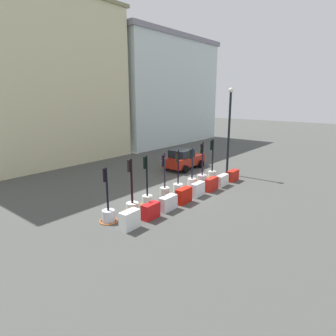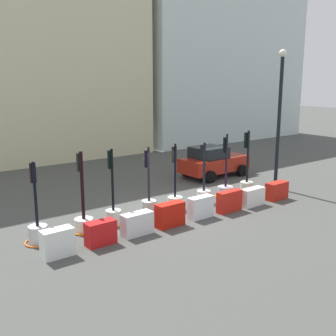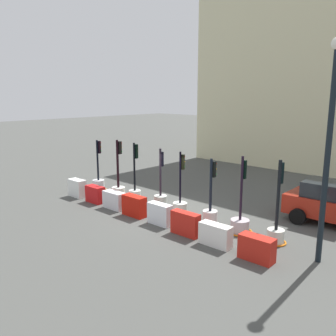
% 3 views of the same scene
% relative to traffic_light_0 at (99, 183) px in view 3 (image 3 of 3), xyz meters
% --- Properties ---
extents(ground_plane, '(120.00, 120.00, 0.00)m').
position_rel_traffic_light_0_xyz_m(ground_plane, '(5.17, -0.17, -0.45)').
color(ground_plane, '#484A46').
extents(traffic_light_0, '(0.91, 0.91, 2.74)m').
position_rel_traffic_light_0_xyz_m(traffic_light_0, '(0.00, 0.00, 0.00)').
color(traffic_light_0, silver).
rests_on(traffic_light_0, ground_plane).
extents(traffic_light_1, '(0.88, 0.88, 2.89)m').
position_rel_traffic_light_0_xyz_m(traffic_light_1, '(1.65, 0.03, 0.05)').
color(traffic_light_1, silver).
rests_on(traffic_light_1, ground_plane).
extents(traffic_light_2, '(0.80, 0.80, 2.85)m').
position_rel_traffic_light_0_xyz_m(traffic_light_2, '(2.86, 0.07, 0.02)').
color(traffic_light_2, silver).
rests_on(traffic_light_2, ground_plane).
extents(traffic_light_3, '(0.59, 0.59, 2.74)m').
position_rel_traffic_light_0_xyz_m(traffic_light_3, '(4.51, 0.16, 0.07)').
color(traffic_light_3, '#AFB3AA').
rests_on(traffic_light_3, ground_plane).
extents(traffic_light_4, '(0.62, 0.62, 2.75)m').
position_rel_traffic_light_0_xyz_m(traffic_light_4, '(5.76, 0.09, 0.05)').
color(traffic_light_4, beige).
rests_on(traffic_light_4, ground_plane).
extents(traffic_light_5, '(0.59, 0.59, 2.65)m').
position_rel_traffic_light_0_xyz_m(traffic_light_5, '(7.34, 0.10, 0.12)').
color(traffic_light_5, silver).
rests_on(traffic_light_5, ground_plane).
extents(traffic_light_6, '(0.96, 0.96, 2.90)m').
position_rel_traffic_light_0_xyz_m(traffic_light_6, '(8.69, 0.14, -0.05)').
color(traffic_light_6, '#B7A7AF').
rests_on(traffic_light_6, ground_plane).
extents(traffic_light_7, '(0.76, 0.76, 2.94)m').
position_rel_traffic_light_0_xyz_m(traffic_light_7, '(10.12, 0.17, 0.09)').
color(traffic_light_7, silver).
rests_on(traffic_light_7, ground_plane).
extents(construction_barrier_0, '(0.99, 0.50, 0.88)m').
position_rel_traffic_light_0_xyz_m(construction_barrier_0, '(0.12, -1.39, -0.01)').
color(construction_barrier_0, white).
rests_on(construction_barrier_0, ground_plane).
extents(construction_barrier_1, '(1.01, 0.48, 0.80)m').
position_rel_traffic_light_0_xyz_m(construction_barrier_1, '(1.59, -1.35, -0.06)').
color(construction_barrier_1, red).
rests_on(construction_barrier_1, ground_plane).
extents(construction_barrier_2, '(1.14, 0.49, 0.79)m').
position_rel_traffic_light_0_xyz_m(construction_barrier_2, '(3.01, -1.32, -0.06)').
color(construction_barrier_2, silver).
rests_on(construction_barrier_2, ground_plane).
extents(construction_barrier_3, '(1.12, 0.48, 0.88)m').
position_rel_traffic_light_0_xyz_m(construction_barrier_3, '(4.42, -1.35, -0.01)').
color(construction_barrier_3, red).
rests_on(construction_barrier_3, ground_plane).
extents(construction_barrier_4, '(1.07, 0.43, 0.85)m').
position_rel_traffic_light_0_xyz_m(construction_barrier_4, '(5.92, -1.32, -0.03)').
color(construction_barrier_4, white).
rests_on(construction_barrier_4, ground_plane).
extents(construction_barrier_5, '(1.16, 0.40, 0.87)m').
position_rel_traffic_light_0_xyz_m(construction_barrier_5, '(7.36, -1.44, -0.02)').
color(construction_barrier_5, red).
rests_on(construction_barrier_5, ground_plane).
extents(construction_barrier_6, '(1.17, 0.45, 0.77)m').
position_rel_traffic_light_0_xyz_m(construction_barrier_6, '(8.72, -1.46, -0.07)').
color(construction_barrier_6, white).
rests_on(construction_barrier_6, ground_plane).
extents(construction_barrier_7, '(1.11, 0.50, 0.78)m').
position_rel_traffic_light_0_xyz_m(construction_barrier_7, '(10.30, -1.47, -0.06)').
color(construction_barrier_7, red).
rests_on(construction_barrier_7, ground_plane).
extents(car_red_compact, '(3.96, 2.25, 1.69)m').
position_rel_traffic_light_0_xyz_m(car_red_compact, '(10.98, 3.45, 0.38)').
color(car_red_compact, maroon).
rests_on(car_red_compact, ground_plane).
extents(building_main_facade, '(15.92, 8.70, 14.48)m').
position_rel_traffic_light_0_xyz_m(building_main_facade, '(4.99, 15.82, 6.80)').
color(building_main_facade, beige).
rests_on(building_main_facade, ground_plane).
extents(street_lamp_post, '(0.36, 0.36, 6.62)m').
position_rel_traffic_light_0_xyz_m(street_lamp_post, '(11.74, -0.24, 3.35)').
color(street_lamp_post, black).
rests_on(street_lamp_post, ground_plane).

